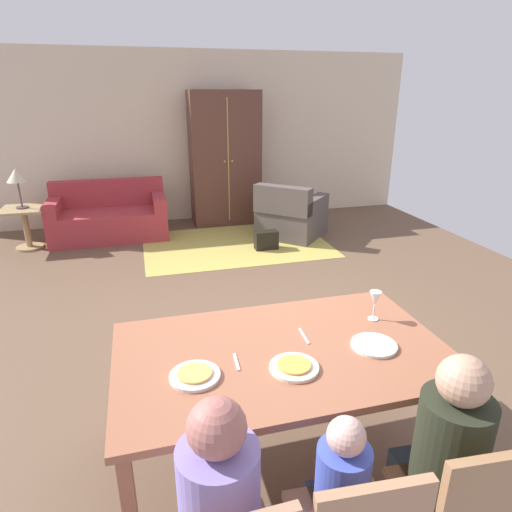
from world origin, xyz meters
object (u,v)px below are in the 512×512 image
at_px(plate_near_woman, 374,345).
at_px(side_table, 25,222).
at_px(dining_table, 282,360).
at_px(person_child, 336,510).
at_px(armoire, 225,159).
at_px(person_woman, 440,469).
at_px(couch, 110,217).
at_px(plate_near_man, 195,376).
at_px(wine_glass, 375,300).
at_px(dining_chair_woman, 465,508).
at_px(plate_near_child, 294,367).
at_px(handbag, 266,240).
at_px(armchair, 290,216).
at_px(table_lamp, 17,177).

height_order(plate_near_woman, side_table, plate_near_woman).
distance_m(dining_table, person_child, 0.77).
xyz_separation_m(person_child, armoire, (0.71, 5.88, 0.62)).
bearing_deg(plate_near_woman, dining_table, 168.49).
relative_size(person_woman, couch, 0.67).
distance_m(plate_near_man, side_table, 4.98).
bearing_deg(plate_near_man, side_table, 110.59).
distance_m(plate_near_man, person_woman, 1.18).
bearing_deg(wine_glass, plate_near_woman, -118.46).
relative_size(wine_glass, dining_chair_woman, 0.21).
xyz_separation_m(plate_near_child, handbag, (0.97, 3.80, -0.64)).
bearing_deg(plate_near_man, plate_near_child, -6.97).
distance_m(dining_chair_woman, armchair, 5.08).
xyz_separation_m(armchair, table_lamp, (-3.72, 0.44, 0.69)).
relative_size(person_child, armoire, 0.44).
height_order(plate_near_woman, dining_chair_woman, dining_chair_woman).
bearing_deg(side_table, person_woman, -62.51).
bearing_deg(dining_chair_woman, handbag, 83.82).
distance_m(plate_near_woman, armoire, 5.26).
bearing_deg(plate_near_woman, person_woman, -89.75).
distance_m(couch, table_lamp, 1.33).
bearing_deg(plate_near_child, dining_table, 90.00).
bearing_deg(couch, handbag, -28.69).
xyz_separation_m(person_woman, side_table, (-2.73, 5.24, -0.14)).
bearing_deg(person_child, plate_near_man, 129.16).
bearing_deg(table_lamp, couch, 13.28).
bearing_deg(wine_glass, plate_near_child, -150.75).
bearing_deg(plate_near_man, wine_glass, 14.82).
bearing_deg(armoire, dining_table, -97.90).
height_order(person_woman, handbag, person_woman).
bearing_deg(armoire, plate_near_child, -97.63).
height_order(dining_table, plate_near_man, plate_near_man).
distance_m(wine_glass, couch, 4.97).
bearing_deg(person_child, plate_near_child, 90.23).
bearing_deg(person_woman, handbag, 83.69).
bearing_deg(dining_chair_woman, person_woman, 87.06).
bearing_deg(handbag, plate_near_man, -111.37).
bearing_deg(side_table, table_lamp, 90.00).
height_order(armchair, side_table, armchair).
bearing_deg(armoire, handbag, -80.36).
bearing_deg(side_table, dining_chair_woman, -63.35).
bearing_deg(person_woman, plate_near_woman, 90.25).
xyz_separation_m(armoire, table_lamp, (-2.95, -0.63, -0.04)).
bearing_deg(dining_chair_woman, plate_near_woman, 89.55).
distance_m(plate_near_man, person_child, 0.85).
xyz_separation_m(wine_glass, armchair, (0.84, 3.90, -0.57)).
xyz_separation_m(dining_table, handbag, (0.97, 3.62, -0.56)).
height_order(person_child, handbag, person_child).
height_order(plate_near_man, person_woman, person_woman).
height_order(plate_near_child, plate_near_woman, same).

